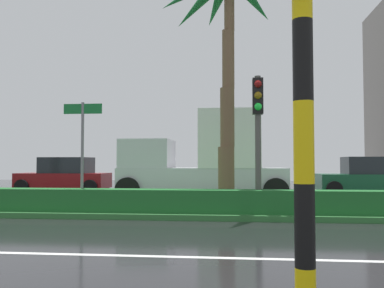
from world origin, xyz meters
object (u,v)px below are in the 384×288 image
at_px(street_name_sign, 82,141).
at_px(box_truck_lead, 205,160).
at_px(car_in_traffic_third, 369,177).
at_px(palm_tree_centre_left, 229,6).
at_px(traffic_signal_median_right, 258,118).
at_px(traffic_signal_foreground, 302,11).
at_px(car_in_traffic_second, 65,176).

relative_size(street_name_sign, box_truck_lead, 0.47).
height_order(street_name_sign, car_in_traffic_third, street_name_sign).
relative_size(palm_tree_centre_left, box_truck_lead, 1.20).
relative_size(street_name_sign, car_in_traffic_third, 0.70).
relative_size(palm_tree_centre_left, traffic_signal_median_right, 2.11).
bearing_deg(traffic_signal_foreground, palm_tree_centre_left, -85.48).
bearing_deg(car_in_traffic_third, box_truck_lead, 22.71).
bearing_deg(street_name_sign, car_in_traffic_second, 115.67).
bearing_deg(traffic_signal_foreground, box_truck_lead, -82.34).
distance_m(palm_tree_centre_left, box_truck_lead, 6.06).
relative_size(traffic_signal_median_right, traffic_signal_foreground, 0.94).
bearing_deg(street_name_sign, car_in_traffic_third, 38.57).
bearing_deg(street_name_sign, box_truck_lead, 59.17).
bearing_deg(car_in_traffic_second, car_in_traffic_third, 178.73).
bearing_deg(box_truck_lead, street_name_sign, 59.17).
bearing_deg(palm_tree_centre_left, traffic_signal_median_right, -61.35).
xyz_separation_m(traffic_signal_median_right, box_truck_lead, (-1.81, 5.11, -1.11)).
bearing_deg(car_in_traffic_second, box_truck_lead, 155.18).
bearing_deg(traffic_signal_median_right, palm_tree_centre_left, 118.65).
relative_size(traffic_signal_foreground, car_in_traffic_second, 0.90).
height_order(traffic_signal_median_right, car_in_traffic_third, traffic_signal_median_right).
xyz_separation_m(car_in_traffic_second, box_truck_lead, (7.07, -3.27, 0.72)).
distance_m(traffic_signal_median_right, car_in_traffic_second, 12.34).
relative_size(car_in_traffic_second, car_in_traffic_third, 1.00).
bearing_deg(car_in_traffic_second, traffic_signal_median_right, 136.65).
distance_m(box_truck_lead, car_in_traffic_third, 7.69).
bearing_deg(car_in_traffic_second, street_name_sign, 115.67).
bearing_deg(palm_tree_centre_left, street_name_sign, -160.38).
height_order(traffic_signal_median_right, traffic_signal_foreground, traffic_signal_foreground).
xyz_separation_m(traffic_signal_median_right, car_in_traffic_second, (-8.88, 8.38, -1.83)).
bearing_deg(box_truck_lead, car_in_traffic_third, -157.29).
distance_m(traffic_signal_median_right, street_name_sign, 4.89).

